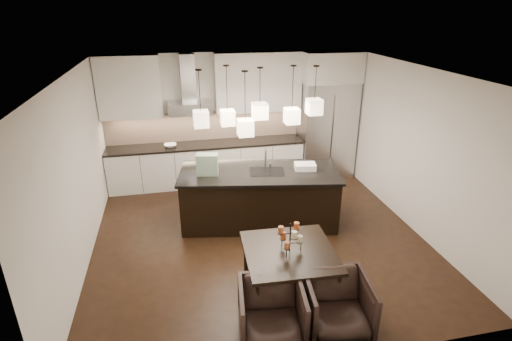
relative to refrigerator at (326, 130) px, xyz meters
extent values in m
cube|color=black|center=(-2.10, -2.38, -1.08)|extent=(5.50, 5.50, 0.02)
cube|color=white|center=(-2.10, -2.38, 1.73)|extent=(5.50, 5.50, 0.02)
cube|color=silver|center=(-2.10, 0.38, 0.32)|extent=(5.50, 0.02, 2.80)
cube|color=silver|center=(-2.10, -5.14, 0.32)|extent=(5.50, 0.02, 2.80)
cube|color=silver|center=(-4.86, -2.38, 0.32)|extent=(0.02, 5.50, 2.80)
cube|color=silver|center=(0.66, -2.38, 0.32)|extent=(0.02, 5.50, 2.80)
cube|color=#B7B7BA|center=(0.00, 0.00, 0.00)|extent=(1.20, 0.72, 2.15)
cube|color=silver|center=(0.00, 0.00, 1.40)|extent=(1.26, 0.72, 0.65)
cube|color=silver|center=(-2.73, 0.05, -0.64)|extent=(4.21, 0.62, 0.88)
cube|color=black|center=(-2.73, 0.05, -0.17)|extent=(4.21, 0.66, 0.04)
cube|color=#C5A590|center=(-2.73, 0.35, 0.16)|extent=(4.21, 0.02, 0.63)
cube|color=silver|center=(-4.20, 0.19, 1.10)|extent=(1.25, 0.35, 1.25)
cube|color=silver|center=(-1.55, 0.19, 1.10)|extent=(1.85, 0.35, 1.25)
cube|color=#B7B7BA|center=(-3.03, 0.10, 0.65)|extent=(0.90, 0.52, 0.24)
cube|color=#B7B7BA|center=(-3.03, 0.21, 1.24)|extent=(0.30, 0.28, 0.96)
imported|color=silver|center=(-3.49, 0.00, -0.12)|extent=(0.27, 0.27, 0.06)
cube|color=black|center=(-1.97, -1.88, -0.60)|extent=(2.87, 1.55, 0.96)
cube|color=black|center=(-1.97, -1.88, -0.10)|extent=(2.97, 1.65, 0.04)
cube|color=#1D5830|center=(-2.88, -1.82, 0.11)|extent=(0.40, 0.26, 0.37)
cube|color=silver|center=(-1.16, -1.96, -0.02)|extent=(0.41, 0.32, 0.11)
cylinder|color=beige|center=(-1.89, -3.94, -0.20)|extent=(0.08, 0.08, 0.09)
cylinder|color=#BD4E21|center=(-2.08, -3.82, -0.20)|extent=(0.08, 0.08, 0.09)
cylinder|color=#A6532F|center=(-2.09, -4.04, -0.20)|extent=(0.08, 0.08, 0.09)
cylinder|color=#BD4E21|center=(-1.91, -3.85, -0.04)|extent=(0.08, 0.08, 0.09)
cylinder|color=#A6532F|center=(-2.14, -3.91, -0.04)|extent=(0.08, 0.08, 0.09)
cylinder|color=beige|center=(-2.01, -4.06, -0.04)|extent=(0.08, 0.08, 0.09)
imported|color=black|center=(-2.43, -4.62, -0.72)|extent=(0.86, 0.88, 0.71)
imported|color=black|center=(-1.62, -4.66, -0.71)|extent=(0.86, 0.88, 0.72)
cube|color=beige|center=(-2.95, -1.93, 0.94)|extent=(0.24, 0.24, 0.26)
cube|color=beige|center=(-2.47, -1.55, 0.84)|extent=(0.24, 0.24, 0.26)
cube|color=beige|center=(-1.97, -1.89, 1.01)|extent=(0.24, 0.24, 0.26)
cube|color=beige|center=(-1.39, -1.79, 0.87)|extent=(0.24, 0.24, 0.26)
cube|color=beige|center=(-1.04, -1.91, 1.04)|extent=(0.24, 0.24, 0.26)
cube|color=beige|center=(-2.27, -2.18, 0.83)|extent=(0.24, 0.24, 0.26)
camera|label=1|loc=(-3.38, -8.19, 2.66)|focal=28.00mm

